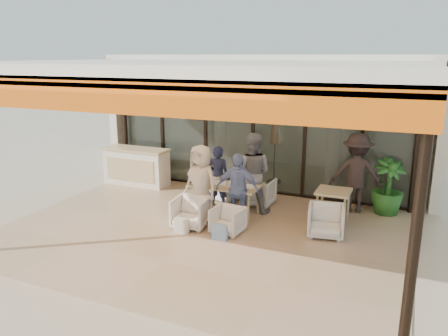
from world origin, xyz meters
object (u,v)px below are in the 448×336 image
at_px(side_table, 333,195).
at_px(chair_far_right, 259,191).
at_px(host_counter, 136,166).
at_px(diner_navy, 218,177).
at_px(dining_table, 227,186).
at_px(diner_cream, 201,183).
at_px(standing_woman, 356,174).
at_px(diner_periwinkle, 237,190).
at_px(chair_far_left, 226,189).
at_px(chair_near_right, 228,219).
at_px(potted_palm, 388,187).
at_px(side_chair, 326,220).
at_px(diner_grey, 252,173).
at_px(chair_near_left, 191,211).

bearing_deg(side_table, chair_far_right, 164.67).
bearing_deg(host_counter, diner_navy, -15.02).
distance_m(dining_table, diner_cream, 0.63).
distance_m(chair_far_right, standing_woman, 2.29).
height_order(diner_periwinkle, side_table, diner_periwinkle).
height_order(host_counter, diner_navy, diner_navy).
bearing_deg(diner_cream, standing_woman, 43.56).
distance_m(host_counter, dining_table, 3.46).
height_order(chair_far_left, chair_near_right, chair_far_left).
xyz_separation_m(host_counter, standing_woman, (5.84, 0.15, 0.39)).
height_order(dining_table, diner_periwinkle, diner_periwinkle).
height_order(side_table, potted_palm, potted_palm).
distance_m(host_counter, side_chair, 5.71).
bearing_deg(dining_table, diner_cream, -132.26).
distance_m(dining_table, diner_grey, 0.66).
distance_m(dining_table, chair_near_right, 1.11).
xyz_separation_m(diner_periwinkle, potted_palm, (2.86, 1.96, -0.14)).
distance_m(chair_far_right, chair_near_left, 2.08).
relative_size(diner_grey, diner_cream, 1.11).
height_order(side_chair, potted_palm, potted_palm).
bearing_deg(diner_periwinkle, side_table, 17.60).
bearing_deg(chair_far_left, diner_cream, 109.54).
xyz_separation_m(chair_near_left, side_table, (2.68, 1.39, 0.28)).
height_order(chair_far_right, chair_near_left, chair_far_right).
distance_m(chair_near_left, chair_near_right, 0.84).
xyz_separation_m(diner_navy, side_table, (2.68, -0.01, -0.10)).
bearing_deg(diner_navy, standing_woman, -167.37).
height_order(chair_near_left, chair_near_right, chair_near_left).
distance_m(chair_far_left, side_chair, 2.96).
xyz_separation_m(diner_grey, diner_cream, (-0.84, -0.90, -0.09)).
bearing_deg(chair_near_right, standing_woman, 52.72).
relative_size(dining_table, chair_far_left, 2.42).
relative_size(diner_navy, diner_cream, 0.89).
relative_size(dining_table, diner_periwinkle, 0.96).
relative_size(host_counter, chair_far_left, 2.99).
bearing_deg(chair_near_left, diner_periwinkle, 25.19).
height_order(chair_far_right, diner_navy, diner_navy).
distance_m(diner_navy, diner_cream, 0.90).
relative_size(chair_near_right, diner_cream, 0.36).
bearing_deg(side_table, side_chair, -90.00).
xyz_separation_m(dining_table, chair_near_left, (-0.41, -0.96, -0.33)).
bearing_deg(diner_cream, chair_near_right, -18.17).
xyz_separation_m(chair_near_left, potted_palm, (3.70, 2.46, 0.29)).
relative_size(side_table, potted_palm, 0.58).
height_order(host_counter, potted_palm, potted_palm).
distance_m(chair_far_left, diner_grey, 1.16).
bearing_deg(chair_near_right, diner_periwinkle, 96.03).
height_order(chair_near_left, diner_periwinkle, diner_periwinkle).
distance_m(diner_grey, potted_palm, 3.06).
relative_size(dining_table, diner_cream, 0.90).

